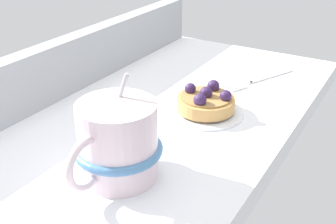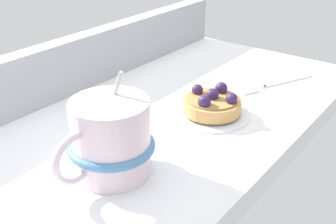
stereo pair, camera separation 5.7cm
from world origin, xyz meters
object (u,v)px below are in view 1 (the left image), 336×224
dessert_plate (205,111)px  dessert_fork (261,79)px  coffee_mug (117,143)px  raspberry_tart (206,101)px

dessert_plate → dessert_fork: size_ratio=0.76×
coffee_mug → dessert_fork: 38.60cm
dessert_plate → dessert_fork: 17.74cm
coffee_mug → dessert_fork: bearing=-6.7°
raspberry_tart → coffee_mug: coffee_mug is taller
dessert_plate → coffee_mug: coffee_mug is taller
dessert_plate → coffee_mug: size_ratio=0.85×
dessert_plate → coffee_mug: (-20.58, 1.57, 4.32)cm
dessert_plate → dessert_fork: dessert_plate is taller
coffee_mug → dessert_fork: coffee_mug is taller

